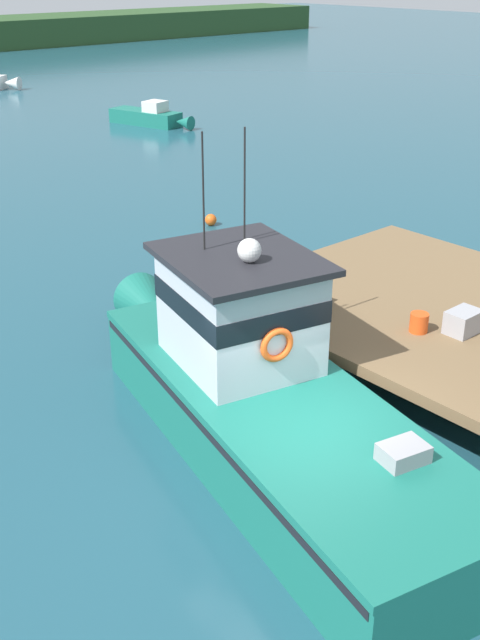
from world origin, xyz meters
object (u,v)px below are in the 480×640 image
Objects in this scene: main_fishing_boat at (259,389)px; moored_boat_far_right at (151,117)px; crate_stack_near_edge at (463,322)px; bait_bucket at (419,323)px; mooring_buoy_inshore at (211,220)px; crate_single_far at (308,297)px.

main_fishing_boat reaches higher than moored_boat_far_right.
main_fishing_boat reaches higher than crate_stack_near_edge.
bait_bucket is 1.00× the size of mooring_buoy_inshore.
bait_bucket is (0.65, -2.04, 0.00)m from crate_single_far.
mooring_buoy_inshore is at bearing 63.03° from crate_single_far.
mooring_buoy_inshore is at bearing 54.78° from main_fishing_boat.
main_fishing_boat is 29.29× the size of bait_bucket.
main_fishing_boat is 3.90m from crate_stack_near_edge.
main_fishing_boat is at bearing -150.59° from crate_single_far.
bait_bucket reaches higher than moored_boat_far_right.
crate_single_far is 1.76× the size of mooring_buoy_inshore.
crate_stack_near_edge is at bearing -17.04° from main_fishing_boat.
crate_stack_near_edge is at bearing -44.16° from bait_bucket.
crate_single_far is (2.52, 1.42, 0.36)m from main_fishing_boat.
crate_stack_near_edge reaches higher than crate_single_far.
crate_stack_near_edge is 1.76× the size of mooring_buoy_inshore.
moored_boat_far_right is (10.61, 23.23, -0.98)m from bait_bucket.
crate_stack_near_edge is (3.71, -1.14, 0.40)m from main_fishing_boat.
main_fishing_boat is 29.18× the size of mooring_buoy_inshore.
mooring_buoy_inshore is (3.27, 9.74, -1.20)m from bait_bucket.
bait_bucket is 0.08× the size of moored_boat_far_right.
bait_bucket is (-0.54, 0.52, -0.03)m from crate_stack_near_edge.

